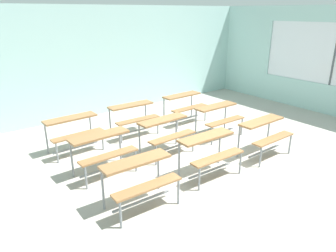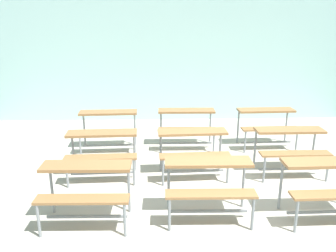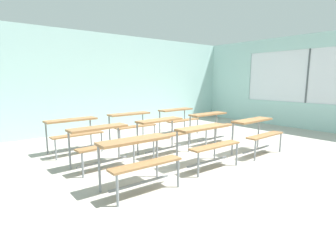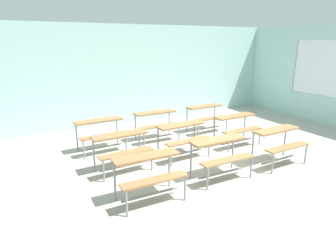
% 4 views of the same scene
% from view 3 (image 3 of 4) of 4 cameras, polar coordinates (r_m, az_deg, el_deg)
% --- Properties ---
extents(ground, '(10.00, 9.00, 0.05)m').
position_cam_3_polar(ground, '(5.29, 9.73, -7.92)').
color(ground, '#ADA89E').
extents(wall_back, '(10.00, 0.12, 3.00)m').
position_cam_3_polar(wall_back, '(8.68, -13.10, 9.20)').
color(wall_back, '#A8D1CC').
rests_on(wall_back, ground).
extents(wall_right, '(0.12, 9.00, 3.00)m').
position_cam_3_polar(wall_right, '(9.35, 31.62, 7.70)').
color(wall_right, '#A8D1CC').
rests_on(wall_right, ground).
extents(desk_bench_r0c0, '(1.11, 0.62, 0.74)m').
position_cam_3_polar(desk_bench_r0c0, '(3.82, -6.45, -5.67)').
color(desk_bench_r0c0, olive).
rests_on(desk_bench_r0c0, ground).
extents(desk_bench_r0c1, '(1.11, 0.61, 0.74)m').
position_cam_3_polar(desk_bench_r0c1, '(4.83, 8.45, -2.37)').
color(desk_bench_r0c1, olive).
rests_on(desk_bench_r0c1, ground).
extents(desk_bench_r0c2, '(1.11, 0.61, 0.74)m').
position_cam_3_polar(desk_bench_r0c2, '(5.96, 18.73, -0.43)').
color(desk_bench_r0c2, olive).
rests_on(desk_bench_r0c2, ground).
extents(desk_bench_r1c0, '(1.12, 0.63, 0.74)m').
position_cam_3_polar(desk_bench_r1c0, '(4.93, -14.33, -2.34)').
color(desk_bench_r1c0, olive).
rests_on(desk_bench_r1c0, ground).
extents(desk_bench_r1c1, '(1.13, 0.64, 0.74)m').
position_cam_3_polar(desk_bench_r1c1, '(5.67, -1.12, -0.41)').
color(desk_bench_r1c1, olive).
rests_on(desk_bench_r1c1, ground).
extents(desk_bench_r1c2, '(1.10, 0.59, 0.74)m').
position_cam_3_polar(desk_bench_r1c2, '(6.76, 9.37, 1.17)').
color(desk_bench_r1c2, olive).
rests_on(desk_bench_r1c2, ground).
extents(desk_bench_r2c0, '(1.12, 0.63, 0.74)m').
position_cam_3_polar(desk_bench_r2c0, '(6.06, -19.86, -0.33)').
color(desk_bench_r2c0, olive).
rests_on(desk_bench_r2c0, ground).
extents(desk_bench_r2c1, '(1.11, 0.61, 0.74)m').
position_cam_3_polar(desk_bench_r2c1, '(6.76, -7.95, 1.20)').
color(desk_bench_r2c1, olive).
rests_on(desk_bench_r2c1, ground).
extents(desk_bench_r2c2, '(1.12, 0.62, 0.74)m').
position_cam_3_polar(desk_bench_r2c2, '(7.67, 2.26, 2.35)').
color(desk_bench_r2c2, olive).
rests_on(desk_bench_r2c2, ground).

